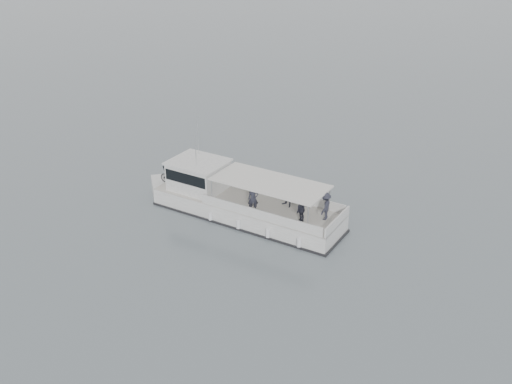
# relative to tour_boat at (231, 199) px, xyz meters

# --- Properties ---
(ground) EXTENTS (1400.00, 1400.00, 0.00)m
(ground) POSITION_rel_tour_boat_xyz_m (3.79, 0.04, -0.85)
(ground) COLOR #545F63
(ground) RESTS_ON ground
(tour_boat) EXTENTS (11.90, 7.00, 5.15)m
(tour_boat) POSITION_rel_tour_boat_xyz_m (0.00, 0.00, 0.00)
(tour_boat) COLOR white
(tour_boat) RESTS_ON ground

